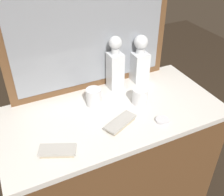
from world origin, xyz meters
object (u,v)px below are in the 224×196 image
crystal_decanter_center (140,63)px  porcelain_dish (162,120)px  crystal_tumbler_left (94,98)px  silver_brush_far_left (58,151)px  silver_brush_right (121,123)px  crystal_decanter_right (115,68)px  crystal_tumbler_right (140,97)px

crystal_decanter_center → porcelain_dish: bearing=-103.4°
crystal_tumbler_left → silver_brush_far_left: (-0.26, -0.24, -0.03)m
porcelain_dish → crystal_decanter_center: bearing=76.6°
silver_brush_far_left → crystal_decanter_center: bearing=31.4°
porcelain_dish → silver_brush_right: bearing=162.6°
crystal_decanter_right → porcelain_dish: size_ratio=4.67×
silver_brush_far_left → silver_brush_right: 0.31m
crystal_tumbler_right → crystal_decanter_center: bearing=61.1°
crystal_tumbler_right → silver_brush_right: size_ratio=0.47×
crystal_decanter_center → crystal_tumbler_left: bearing=-160.7°
crystal_tumbler_right → crystal_tumbler_left: 0.23m
crystal_decanter_right → crystal_tumbler_left: crystal_decanter_right is taller
crystal_tumbler_right → silver_brush_far_left: size_ratio=0.50×
crystal_decanter_center → crystal_tumbler_left: (-0.32, -0.11, -0.07)m
crystal_decanter_center → crystal_tumbler_left: size_ratio=2.98×
crystal_tumbler_right → porcelain_dish: (0.02, -0.17, -0.03)m
crystal_decanter_right → silver_brush_right: (-0.12, -0.30, -0.11)m
crystal_tumbler_left → porcelain_dish: 0.35m
crystal_decanter_center → crystal_tumbler_left: 0.35m
crystal_decanter_right → crystal_tumbler_right: bearing=-74.5°
crystal_tumbler_right → silver_brush_right: (-0.17, -0.11, -0.02)m
crystal_decanter_right → porcelain_dish: (0.07, -0.35, -0.12)m
silver_brush_far_left → silver_brush_right: (0.31, 0.04, -0.00)m
crystal_decanter_center → crystal_tumbler_left: crystal_decanter_center is taller
crystal_decanter_center → crystal_tumbler_right: size_ratio=3.31×
crystal_tumbler_left → silver_brush_right: 0.21m
crystal_decanter_center → silver_brush_right: size_ratio=1.54×
crystal_decanter_center → silver_brush_far_left: 0.69m
porcelain_dish → silver_brush_far_left: bearing=178.3°
crystal_tumbler_right → silver_brush_right: bearing=-145.5°
crystal_decanter_center → crystal_tumbler_right: 0.24m
crystal_decanter_right → silver_brush_right: bearing=-111.6°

